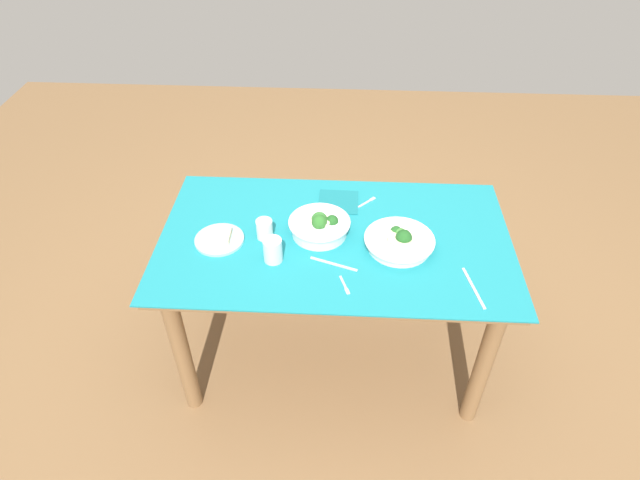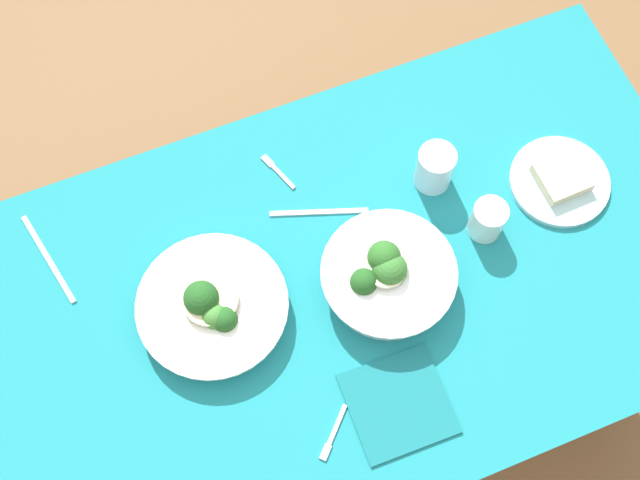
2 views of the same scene
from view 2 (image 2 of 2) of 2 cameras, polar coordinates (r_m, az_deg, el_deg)
The scene contains 12 objects.
ground_plane at distance 2.29m, azimuth 1.43°, elevation -9.17°, with size 6.00×6.00×0.00m, color brown.
dining_table at distance 1.69m, azimuth 1.92°, elevation -4.38°, with size 1.42×0.82×0.74m.
broccoli_bowl_far at distance 1.54m, azimuth -7.34°, elevation -4.58°, with size 0.28×0.28×0.09m.
broccoli_bowl_near at distance 1.54m, azimuth 4.59°, elevation -2.45°, with size 0.25×0.25×0.11m.
bread_side_plate at distance 1.71m, azimuth 16.06°, elevation 3.95°, with size 0.20×0.20×0.04m.
water_glass_center at distance 1.61m, azimuth 11.36°, elevation 1.37°, with size 0.07×0.07×0.08m, color silver.
water_glass_side at distance 1.63m, azimuth 7.83°, elevation 4.89°, with size 0.07×0.07×0.10m, color silver.
fork_by_far_bowl at distance 1.66m, azimuth -2.96°, elevation 4.76°, with size 0.04×0.09×0.00m.
fork_by_near_bowl at distance 1.50m, azimuth 0.87°, elevation -13.14°, with size 0.08×0.08×0.00m.
table_knife_left at distance 1.62m, azimuth -0.18°, elevation 1.88°, with size 0.19×0.01×0.00m, color #B7B7BC.
table_knife_right at distance 1.67m, azimuth -18.03°, elevation -1.22°, with size 0.21×0.01×0.00m, color #B7B7BC.
napkin_folded_upper at distance 1.51m, azimuth 5.36°, elevation -11.04°, with size 0.17×0.17×0.01m, color #156870.
Camera 2 is at (-0.24, -0.46, 2.22)m, focal length 46.93 mm.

